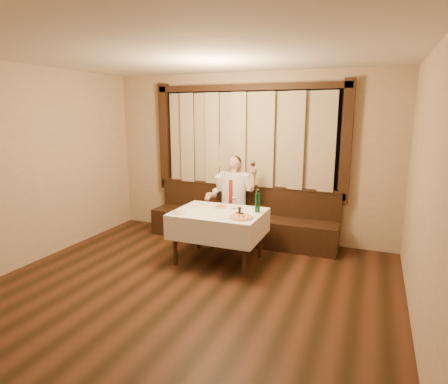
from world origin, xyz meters
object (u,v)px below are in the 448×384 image
at_px(pizza, 241,217).
at_px(green_bottle, 257,203).
at_px(banquette, 242,222).
at_px(seated_man, 232,192).
at_px(dining_table, 219,218).
at_px(pasta_red, 220,205).
at_px(cruet_caddy, 240,212).
at_px(pasta_cream, 178,211).

height_order(pizza, green_bottle, green_bottle).
relative_size(banquette, seated_man, 2.22).
height_order(banquette, dining_table, banquette).
height_order(banquette, pizza, banquette).
xyz_separation_m(pasta_red, cruet_caddy, (0.41, -0.29, 0.01)).
bearing_deg(seated_man, pasta_red, -83.53).
bearing_deg(seated_man, cruet_caddy, -64.05).
xyz_separation_m(pasta_red, seated_man, (-0.08, 0.72, 0.05)).
relative_size(pizza, cruet_caddy, 2.87).
height_order(pasta_red, green_bottle, green_bottle).
bearing_deg(pasta_red, pasta_cream, -130.41).
height_order(pasta_cream, green_bottle, green_bottle).
bearing_deg(pizza, seated_man, 115.96).
bearing_deg(dining_table, pasta_red, 106.51).
bearing_deg(green_bottle, dining_table, -163.70).
bearing_deg(cruet_caddy, banquette, 116.29).
distance_m(banquette, pasta_red, 0.94).
bearing_deg(pasta_red, banquette, 85.56).
bearing_deg(dining_table, green_bottle, 16.30).
distance_m(pasta_cream, seated_man, 1.28).
relative_size(dining_table, seated_man, 0.88).
bearing_deg(seated_man, banquette, 31.89).
distance_m(pasta_red, cruet_caddy, 0.51).
bearing_deg(pasta_cream, cruet_caddy, 14.30).
relative_size(dining_table, cruet_caddy, 10.92).
bearing_deg(dining_table, banquette, 90.00).
height_order(banquette, pasta_red, banquette).
xyz_separation_m(pizza, cruet_caddy, (-0.07, 0.14, 0.03)).
xyz_separation_m(dining_table, cruet_caddy, (0.35, -0.08, 0.15)).
bearing_deg(green_bottle, banquette, 121.40).
bearing_deg(pasta_red, seated_man, 96.47).
bearing_deg(pasta_cream, pizza, 4.51).
bearing_deg(pizza, cruet_caddy, 115.98).
height_order(pasta_red, pasta_cream, pasta_cream).
distance_m(dining_table, pizza, 0.49).
bearing_deg(banquette, pasta_red, -94.44).
xyz_separation_m(banquette, green_bottle, (0.53, -0.87, 0.59)).
xyz_separation_m(pasta_cream, cruet_caddy, (0.84, 0.22, 0.01)).
bearing_deg(pasta_red, dining_table, -73.49).
relative_size(pasta_red, seated_man, 0.16).
xyz_separation_m(pizza, seated_man, (-0.56, 1.16, 0.06)).
relative_size(dining_table, green_bottle, 3.78).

